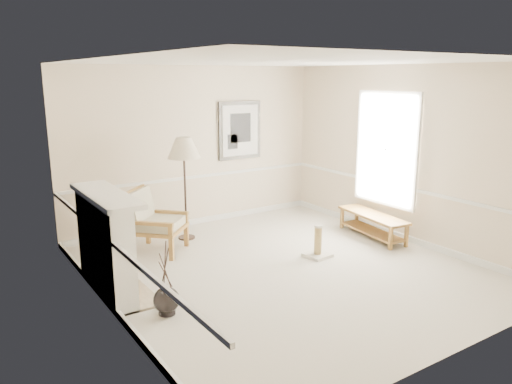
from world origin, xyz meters
TOP-DOWN VIEW (x-y plane):
  - ground at (0.00, 0.00)m, footprint 5.50×5.50m
  - room at (0.14, 0.08)m, footprint 5.04×5.54m
  - fireplace at (-2.34, 0.60)m, footprint 0.64×1.64m
  - floor_vase at (-1.97, -0.36)m, footprint 0.31×0.31m
  - armchair at (-1.28, 1.77)m, footprint 1.10×1.10m
  - floor_lamp at (-0.55, 2.04)m, footprint 0.62×0.62m
  - bench at (2.15, 0.34)m, footprint 0.61×1.47m
  - scratching_post at (0.74, 0.13)m, footprint 0.39×0.39m

SIDE VIEW (x-z plane):
  - ground at x=0.00m, z-range 0.00..0.00m
  - scratching_post at x=0.74m, z-range -0.09..0.41m
  - floor_vase at x=-1.97m, z-range -0.29..0.62m
  - bench at x=2.15m, z-range 0.07..0.48m
  - armchair at x=-1.28m, z-range 0.04..1.04m
  - fireplace at x=-2.34m, z-range -0.01..1.30m
  - floor_lamp at x=-0.55m, z-range 0.65..2.38m
  - room at x=0.14m, z-range 0.41..3.33m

